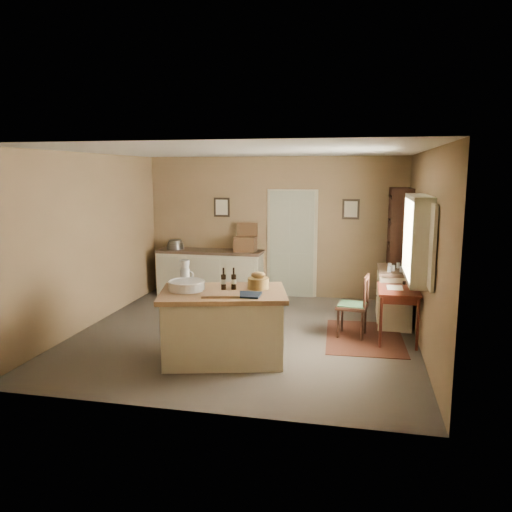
{
  "coord_description": "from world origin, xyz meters",
  "views": [
    {
      "loc": [
        1.64,
        -7.0,
        2.41
      ],
      "look_at": [
        0.1,
        0.28,
        1.15
      ],
      "focal_mm": 35.0,
      "sensor_mm": 36.0,
      "label": 1
    }
  ],
  "objects_px": {
    "sideboard": "(211,271)",
    "shelving_unit": "(401,249)",
    "right_cabinet": "(394,296)",
    "writing_desk": "(398,294)",
    "work_island": "(223,323)",
    "desk_chair": "(352,306)"
  },
  "relations": [
    {
      "from": "sideboard",
      "to": "shelving_unit",
      "type": "relative_size",
      "value": 0.97
    },
    {
      "from": "work_island",
      "to": "shelving_unit",
      "type": "height_order",
      "value": "shelving_unit"
    },
    {
      "from": "desk_chair",
      "to": "shelving_unit",
      "type": "bearing_deg",
      "value": 73.53
    },
    {
      "from": "writing_desk",
      "to": "shelving_unit",
      "type": "height_order",
      "value": "shelving_unit"
    },
    {
      "from": "desk_chair",
      "to": "right_cabinet",
      "type": "bearing_deg",
      "value": 57.67
    },
    {
      "from": "sideboard",
      "to": "shelving_unit",
      "type": "bearing_deg",
      "value": -3.21
    },
    {
      "from": "writing_desk",
      "to": "right_cabinet",
      "type": "distance_m",
      "value": 0.79
    },
    {
      "from": "desk_chair",
      "to": "shelving_unit",
      "type": "distance_m",
      "value": 2.03
    },
    {
      "from": "desk_chair",
      "to": "shelving_unit",
      "type": "xyz_separation_m",
      "value": [
        0.8,
        1.76,
        0.61
      ]
    },
    {
      "from": "shelving_unit",
      "to": "work_island",
      "type": "bearing_deg",
      "value": -128.4
    },
    {
      "from": "desk_chair",
      "to": "sideboard",
      "type": "bearing_deg",
      "value": 152.51
    },
    {
      "from": "writing_desk",
      "to": "right_cabinet",
      "type": "bearing_deg",
      "value": 90.01
    },
    {
      "from": "sideboard",
      "to": "desk_chair",
      "type": "bearing_deg",
      "value": -35.29
    },
    {
      "from": "desk_chair",
      "to": "shelving_unit",
      "type": "relative_size",
      "value": 0.43
    },
    {
      "from": "desk_chair",
      "to": "shelving_unit",
      "type": "height_order",
      "value": "shelving_unit"
    },
    {
      "from": "work_island",
      "to": "writing_desk",
      "type": "distance_m",
      "value": 2.6
    },
    {
      "from": "sideboard",
      "to": "right_cabinet",
      "type": "bearing_deg",
      "value": -19.45
    },
    {
      "from": "desk_chair",
      "to": "right_cabinet",
      "type": "height_order",
      "value": "right_cabinet"
    },
    {
      "from": "right_cabinet",
      "to": "shelving_unit",
      "type": "relative_size",
      "value": 0.46
    },
    {
      "from": "work_island",
      "to": "right_cabinet",
      "type": "height_order",
      "value": "work_island"
    },
    {
      "from": "work_island",
      "to": "sideboard",
      "type": "height_order",
      "value": "work_island"
    },
    {
      "from": "work_island",
      "to": "sideboard",
      "type": "bearing_deg",
      "value": 95.58
    }
  ]
}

